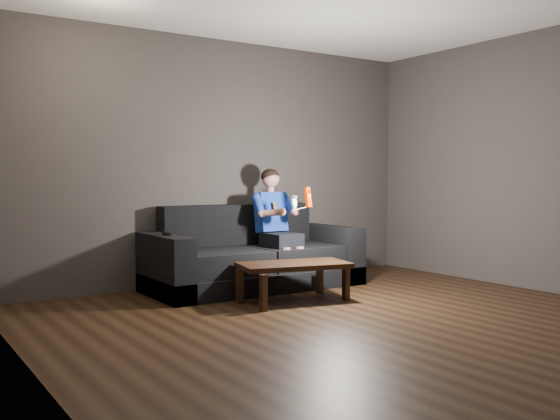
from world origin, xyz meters
TOP-DOWN VIEW (x-y plane):
  - floor at (0.00, 0.00)m, footprint 5.00×5.00m
  - back_wall at (0.00, 2.50)m, footprint 5.00×0.04m
  - left_wall at (-2.50, 0.00)m, footprint 0.04×5.00m
  - sofa at (0.11, 2.01)m, footprint 2.27×0.98m
  - child at (0.37, 1.95)m, footprint 0.48×0.59m
  - wii_remote_red at (0.46, 1.50)m, footprint 0.05×0.08m
  - nunchuk_white at (0.29, 1.50)m, footprint 0.08×0.10m
  - wii_remote_black at (-0.91, 1.93)m, footprint 0.05×0.17m
  - coffee_table at (0.04, 1.14)m, footprint 1.11×0.72m

SIDE VIEW (x-z plane):
  - floor at x=0.00m, z-range 0.00..0.00m
  - sofa at x=0.11m, z-range -0.15..0.73m
  - coffee_table at x=0.04m, z-range 0.14..0.51m
  - wii_remote_black at x=-0.91m, z-range 0.62..0.65m
  - child at x=0.37m, z-range 0.16..1.34m
  - nunchuk_white at x=0.29m, z-range 0.85..1.00m
  - wii_remote_red at x=0.46m, z-range 0.87..1.08m
  - back_wall at x=0.00m, z-range 0.00..2.70m
  - left_wall at x=-2.50m, z-range 0.00..2.70m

